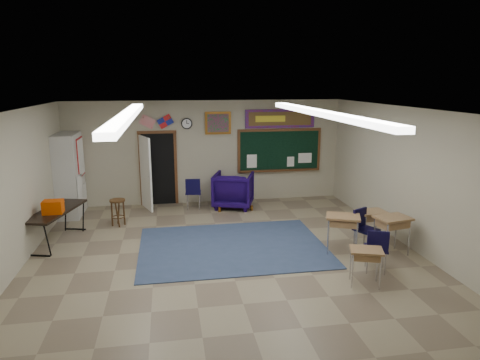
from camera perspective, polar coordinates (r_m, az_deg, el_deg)
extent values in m
plane|color=#84775B|center=(8.70, -1.51, -10.94)|extent=(9.00, 9.00, 0.00)
cube|color=#AEA68D|center=(12.58, -4.51, 3.72)|extent=(8.00, 0.04, 3.00)
cube|color=#AEA68D|center=(4.09, 7.87, -17.00)|extent=(8.00, 0.04, 3.00)
cube|color=#AEA68D|center=(8.62, -28.95, -2.28)|extent=(0.04, 9.00, 3.00)
cube|color=#AEA68D|center=(9.60, 22.77, -0.22)|extent=(0.04, 9.00, 3.00)
cube|color=#B8B7B3|center=(7.96, -1.65, 9.19)|extent=(8.00, 9.00, 0.04)
cube|color=navy|center=(9.45, -1.01, -8.86)|extent=(4.00, 3.00, 0.02)
cube|color=black|center=(12.60, -10.82, 1.46)|extent=(0.95, 0.04, 2.10)
cube|color=white|center=(12.19, -12.47, 0.89)|extent=(0.35, 0.86, 2.05)
cube|color=brown|center=(12.93, 5.28, 3.96)|extent=(2.55, 0.05, 1.30)
cube|color=black|center=(12.92, 5.29, 3.95)|extent=(2.40, 0.03, 1.15)
cube|color=brown|center=(12.99, 5.29, 1.30)|extent=(2.40, 0.12, 0.04)
cube|color=#9E170D|center=(12.82, 5.36, 8.16)|extent=(2.10, 0.04, 0.55)
cube|color=brown|center=(12.81, 5.38, 8.15)|extent=(1.90, 0.03, 0.40)
cube|color=brown|center=(12.48, -2.95, 7.60)|extent=(0.75, 0.05, 0.65)
cube|color=#A51466|center=(12.46, -2.94, 7.59)|extent=(0.62, 0.03, 0.52)
cylinder|color=black|center=(12.40, -7.12, 7.49)|extent=(0.32, 0.05, 0.32)
cylinder|color=white|center=(12.38, -7.12, 7.48)|extent=(0.26, 0.02, 0.26)
cube|color=beige|center=(12.24, -21.78, 0.65)|extent=(0.55, 1.25, 2.20)
imported|color=#13053A|center=(12.20, -0.89, -1.35)|extent=(1.35, 1.37, 0.99)
cube|color=#9A6F48|center=(9.14, 13.60, -4.77)|extent=(0.82, 0.73, 0.05)
cube|color=brown|center=(9.17, 13.56, -5.45)|extent=(0.71, 0.62, 0.14)
cube|color=#9A6F48|center=(9.91, 17.17, -4.09)|extent=(0.65, 0.52, 0.04)
cube|color=brown|center=(9.94, 17.13, -4.65)|extent=(0.57, 0.44, 0.12)
cube|color=#9A6F48|center=(7.88, 16.51, -8.97)|extent=(0.67, 0.58, 0.04)
cube|color=brown|center=(7.92, 16.46, -9.59)|extent=(0.57, 0.49, 0.11)
cube|color=#9A6F48|center=(9.35, 19.73, -4.79)|extent=(0.76, 0.63, 0.05)
cube|color=brown|center=(9.39, 19.68, -5.45)|extent=(0.66, 0.53, 0.14)
cube|color=black|center=(10.32, -23.37, -3.81)|extent=(1.07, 1.92, 0.05)
cube|color=#C03F03|center=(10.03, -23.67, -3.31)|extent=(0.41, 0.30, 0.28)
cylinder|color=#4A3216|center=(11.02, -16.06, -2.65)|extent=(0.38, 0.38, 0.04)
torus|color=#4A3216|center=(11.14, -15.92, -4.75)|extent=(0.31, 0.31, 0.02)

